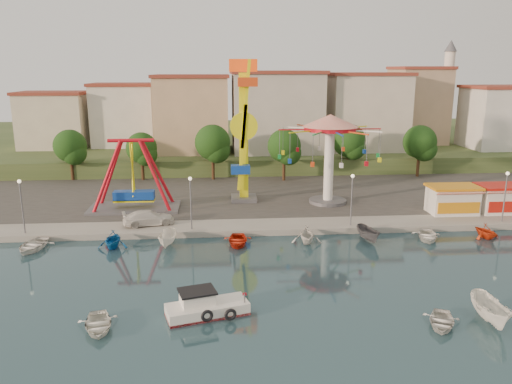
{
  "coord_description": "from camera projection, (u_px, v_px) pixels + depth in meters",
  "views": [
    {
      "loc": [
        -5.26,
        -34.38,
        15.96
      ],
      "look_at": [
        -1.53,
        14.0,
        4.0
      ],
      "focal_mm": 35.0,
      "sensor_mm": 36.0,
      "label": 1
    }
  ],
  "objects": [
    {
      "name": "building_3",
      "position": [
        283.0,
        121.0,
        83.33
      ],
      "size": [
        12.59,
        10.5,
        9.2
      ],
      "primitive_type": "cube",
      "color": "beige",
      "rests_on": "hill_terrace"
    },
    {
      "name": "kamikaze_tower",
      "position": [
        244.0,
        134.0,
        57.96
      ],
      "size": [
        3.2,
        3.1,
        16.5
      ],
      "color": "#59595E",
      "rests_on": "quay_deck"
    },
    {
      "name": "lamp_post_1",
      "position": [
        191.0,
        205.0,
        48.74
      ],
      "size": [
        0.14,
        0.14,
        5.0
      ],
      "primitive_type": "cylinder",
      "color": "#59595E",
      "rests_on": "quay_deck"
    },
    {
      "name": "tree_3",
      "position": [
        284.0,
        146.0,
        69.73
      ],
      "size": [
        4.68,
        4.68,
        7.32
      ],
      "color": "#382314",
      "rests_on": "quay_deck"
    },
    {
      "name": "rowboat_a",
      "position": [
        98.0,
        324.0,
        31.35
      ],
      "size": [
        3.25,
        3.99,
        0.73
      ],
      "primitive_type": "imported",
      "rotation": [
        0.0,
        0.0,
        0.23
      ],
      "color": "white",
      "rests_on": "ground"
    },
    {
      "name": "building_4",
      "position": [
        356.0,
        118.0,
        87.63
      ],
      "size": [
        10.75,
        9.23,
        9.24
      ],
      "primitive_type": "cube",
      "color": "beige",
      "rests_on": "hill_terrace"
    },
    {
      "name": "hill_terrace",
      "position": [
        244.0,
        142.0,
        101.99
      ],
      "size": [
        200.0,
        60.0,
        3.0
      ],
      "primitive_type": "cube",
      "color": "#384C26",
      "rests_on": "ground"
    },
    {
      "name": "moored_boat_5",
      "position": [
        368.0,
        234.0,
        47.47
      ],
      "size": [
        2.08,
        3.84,
        1.41
      ],
      "primitive_type": "imported",
      "rotation": [
        0.0,
        0.0,
        0.21
      ],
      "color": "#504F54",
      "rests_on": "ground"
    },
    {
      "name": "building_6",
      "position": [
        505.0,
        110.0,
        85.8
      ],
      "size": [
        8.23,
        8.98,
        12.36
      ],
      "primitive_type": "cube",
      "color": "silver",
      "rests_on": "hill_terrace"
    },
    {
      "name": "tree_2",
      "position": [
        213.0,
        143.0,
        70.29
      ],
      "size": [
        5.02,
        5.02,
        7.85
      ],
      "color": "#382314",
      "rests_on": "quay_deck"
    },
    {
      "name": "moored_boat_1",
      "position": [
        113.0,
        239.0,
        45.66
      ],
      "size": [
        2.85,
        3.26,
        1.65
      ],
      "primitive_type": "imported",
      "rotation": [
        0.0,
        0.0,
        -0.05
      ],
      "color": "#125AA1",
      "rests_on": "ground"
    },
    {
      "name": "building_0",
      "position": [
        36.0,
        116.0,
        77.45
      ],
      "size": [
        9.26,
        9.53,
        11.87
      ],
      "primitive_type": "cube",
      "color": "beige",
      "rests_on": "hill_terrace"
    },
    {
      "name": "quay_deck",
      "position": [
        245.0,
        152.0,
        97.44
      ],
      "size": [
        200.0,
        100.0,
        0.6
      ],
      "primitive_type": "cube",
      "color": "#9E998E",
      "rests_on": "ground"
    },
    {
      "name": "van",
      "position": [
        148.0,
        218.0,
        50.48
      ],
      "size": [
        5.44,
        3.25,
        1.48
      ],
      "primitive_type": "imported",
      "rotation": [
        0.0,
        0.0,
        1.82
      ],
      "color": "silver",
      "rests_on": "quay_deck"
    },
    {
      "name": "pirate_ship_ride",
      "position": [
        133.0,
        176.0,
        55.45
      ],
      "size": [
        10.0,
        5.0,
        8.0
      ],
      "color": "#59595E",
      "rests_on": "quay_deck"
    },
    {
      "name": "lamp_post_0",
      "position": [
        22.0,
        208.0,
        47.54
      ],
      "size": [
        0.14,
        0.14,
        5.0
      ],
      "primitive_type": "cylinder",
      "color": "#59595E",
      "rests_on": "quay_deck"
    },
    {
      "name": "asphalt_pad",
      "position": [
        258.0,
        188.0,
        66.39
      ],
      "size": [
        90.0,
        28.0,
        0.01
      ],
      "primitive_type": "cube",
      "color": "#4C4944",
      "rests_on": "quay_deck"
    },
    {
      "name": "building_5",
      "position": [
        434.0,
        113.0,
        86.57
      ],
      "size": [
        12.77,
        10.96,
        11.21
      ],
      "primitive_type": "cube",
      "color": "tan",
      "rests_on": "hill_terrace"
    },
    {
      "name": "booth_left",
      "position": [
        453.0,
        199.0,
        54.44
      ],
      "size": [
        5.4,
        3.78,
        3.08
      ],
      "color": "white",
      "rests_on": "quay_deck"
    },
    {
      "name": "moored_boat_2",
      "position": [
        168.0,
        239.0,
        46.06
      ],
      "size": [
        1.83,
        3.84,
        1.43
      ],
      "primitive_type": "imported",
      "rotation": [
        0.0,
        0.0,
        -0.12
      ],
      "color": "white",
      "rests_on": "ground"
    },
    {
      "name": "building_1",
      "position": [
        122.0,
        122.0,
        83.89
      ],
      "size": [
        12.33,
        9.01,
        8.63
      ],
      "primitive_type": "cube",
      "color": "silver",
      "rests_on": "hill_terrace"
    },
    {
      "name": "skiff",
      "position": [
        491.0,
        311.0,
        32.09
      ],
      "size": [
        1.87,
        4.36,
        1.65
      ],
      "primitive_type": "imported",
      "rotation": [
        0.0,
        0.0,
        -0.06
      ],
      "color": "white",
      "rests_on": "ground"
    },
    {
      "name": "wave_swinger",
      "position": [
        330.0,
        139.0,
        57.2
      ],
      "size": [
        11.6,
        11.6,
        10.4
      ],
      "color": "#59595E",
      "rests_on": "quay_deck"
    },
    {
      "name": "moored_boat_0",
      "position": [
        32.0,
        245.0,
        45.22
      ],
      "size": [
        3.53,
        4.5,
        0.85
      ],
      "primitive_type": "imported",
      "rotation": [
        0.0,
        0.0,
        -0.16
      ],
      "color": "white",
      "rests_on": "ground"
    },
    {
      "name": "minaret",
      "position": [
        447.0,
        89.0,
        89.45
      ],
      "size": [
        2.8,
        2.8,
        18.0
      ],
      "color": "silver",
      "rests_on": "hill_terrace"
    },
    {
      "name": "tree_4",
      "position": [
        349.0,
        141.0,
        73.32
      ],
      "size": [
        4.86,
        4.86,
        7.6
      ],
      "color": "#382314",
      "rests_on": "quay_deck"
    },
    {
      "name": "moored_boat_4",
      "position": [
        307.0,
        234.0,
        46.99
      ],
      "size": [
        3.06,
        3.47,
        1.71
      ],
      "primitive_type": "imported",
      "rotation": [
        0.0,
        0.0,
        -0.08
      ],
      "color": "silver",
      "rests_on": "ground"
    },
    {
      "name": "tree_5",
      "position": [
        420.0,
        142.0,
        72.32
      ],
      "size": [
        4.83,
        4.83,
        7.54
      ],
      "color": "#382314",
      "rests_on": "quay_deck"
    },
    {
      "name": "rowboat_b",
      "position": [
        441.0,
        321.0,
        31.76
      ],
      "size": [
        3.44,
        3.91,
        0.67
      ],
      "primitive_type": "imported",
      "rotation": [
        0.0,
        0.0,
        -0.42
      ],
      "color": "silver",
      "rests_on": "ground"
    },
    {
      "name": "tree_0",
      "position": [
        70.0,
        146.0,
        70.04
      ],
      "size": [
        4.6,
        4.6,
        7.19
      ],
      "color": "#382314",
      "rests_on": "quay_deck"
    },
    {
      "name": "building_2",
      "position": [
        200.0,
        114.0,
        85.12
      ],
      "size": [
        11.95,
        9.28,
        11.23
      ],
      "primitive_type": "cube",
      "color": "tan",
      "rests_on": "hill_terrace"
    },
    {
      "name": "ground",
      "position": [
        291.0,
        288.0,
        37.49
      ],
      "size": [
        200.0,
        200.0,
        0.0
      ],
      "primitive_type": "plane",
      "color": "#142A39",
      "rests_on": "ground"
    },
    {
      "name": "moored_boat_3",
      "position": [
        238.0,
        241.0,
        46.62
      ],
      "size": [
        2.9,
        3.92,
        0.78
      ],
      "primitive_type": "imported",
      "rotation": [
        0.0,
        0.0,
        -0.05
      ],
      "color": "red",
      "rests_on": "ground"
    },
    {
      "name": "lamp_post_3",
      "position": [
        505.0,
        198.0,
        51.12
      ],
      "size": [
        0.14,
        0.14,
        5.0
      ],
      "primitive_type": "cylinder",
      "color": "#59595E",
      "rests_on": "quay_deck"
    },
    {
      "name": "cabin_motorboat",
      "position": [
        205.0,
        308.0,
        33.21
      ],
      "size": [
        5.76,
        3.43,
        1.9
      ],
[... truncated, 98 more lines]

